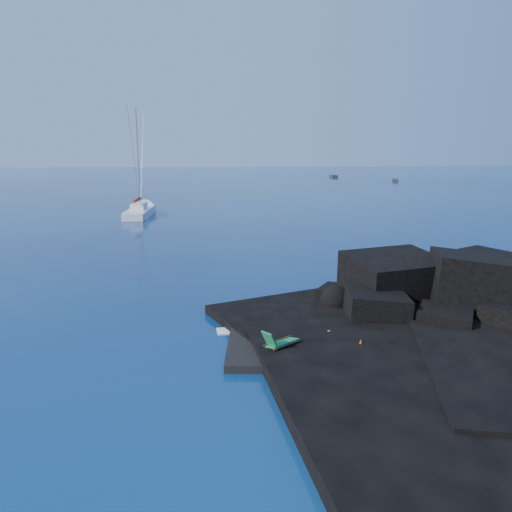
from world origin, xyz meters
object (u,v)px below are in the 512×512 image
at_px(sunbather, 319,333).
at_px(sailboat, 140,216).
at_px(marker_cone, 361,344).
at_px(deck_chair, 282,338).
at_px(distant_boat_b, 395,181).
at_px(distant_boat_a, 334,177).

bearing_deg(sunbather, sailboat, 108.22).
relative_size(sailboat, marker_cone, 29.22).
bearing_deg(deck_chair, distant_boat_b, 30.30).
distance_m(distant_boat_a, distant_boat_b, 22.00).
relative_size(sunbather, marker_cone, 3.86).
height_order(sailboat, marker_cone, sailboat).
bearing_deg(marker_cone, sunbather, 133.50).
bearing_deg(sailboat, sunbather, -69.70).
distance_m(sailboat, sunbather, 47.28).
height_order(sailboat, distant_boat_b, sailboat).
xyz_separation_m(deck_chair, marker_cone, (3.48, -0.16, -0.36)).
bearing_deg(deck_chair, marker_cone, -39.55).
distance_m(sunbather, distant_boat_a, 127.75).
xyz_separation_m(distant_boat_a, distant_boat_b, (11.81, -18.57, 0.00)).
xyz_separation_m(sailboat, distant_boat_b, (57.20, 60.34, 0.00)).
xyz_separation_m(sailboat, deck_chair, (12.47, -46.49, 0.95)).
bearing_deg(sunbather, distant_boat_b, 68.38).
bearing_deg(sunbather, distant_boat_a, 76.44).
xyz_separation_m(deck_chair, sunbather, (1.94, 1.46, -0.42)).
xyz_separation_m(marker_cone, distant_boat_a, (29.44, 125.55, -0.59)).
xyz_separation_m(sailboat, distant_boat_a, (45.39, 78.90, 0.00)).
relative_size(deck_chair, marker_cone, 3.65).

